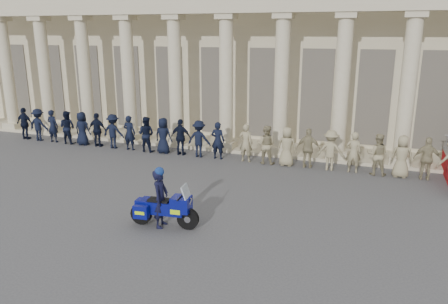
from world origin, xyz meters
The scene contains 5 objects.
ground centered at (0.00, 0.00, 0.00)m, with size 90.00×90.00×0.00m, color #454548.
building centered at (0.00, 14.74, 4.52)m, with size 40.00×12.50×9.00m.
officer_rank centered at (-1.79, 6.49, 0.84)m, with size 21.33×0.64×1.68m.
motorcycle centered at (-0.14, -0.65, 0.58)m, with size 2.10×0.89×1.35m.
rider centered at (-0.25, -0.67, 0.91)m, with size 0.48×0.67×1.83m.
Camera 1 is at (5.47, -11.15, 5.55)m, focal length 35.00 mm.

